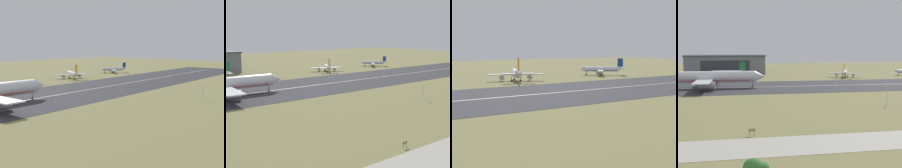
# 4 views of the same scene
# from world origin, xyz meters

# --- Properties ---
(ground_plane) EXTENTS (607.37, 607.37, 0.00)m
(ground_plane) POSITION_xyz_m (0.00, 62.24, 0.00)
(ground_plane) COLOR olive
(runway_strip) EXTENTS (367.37, 49.55, 0.06)m
(runway_strip) POSITION_xyz_m (0.00, 124.48, 0.03)
(runway_strip) COLOR #333338
(runway_strip) RESTS_ON ground_plane
(runway_centreline) EXTENTS (330.64, 0.70, 0.01)m
(runway_centreline) POSITION_xyz_m (0.00, 124.48, 0.07)
(runway_centreline) COLOR silver
(runway_centreline) RESTS_ON runway_strip
(airplane_parked_west) EXTENTS (20.80, 21.24, 9.35)m
(airplane_parked_west) POSITION_xyz_m (45.42, 166.15, 2.92)
(airplane_parked_west) COLOR silver
(airplane_parked_west) RESTS_ON ground_plane
(airplane_parked_far_east) EXTENTS (19.38, 19.76, 7.73)m
(airplane_parked_far_east) POSITION_xyz_m (93.47, 170.03, 2.68)
(airplane_parked_far_east) COLOR silver
(airplane_parked_far_east) RESTS_ON ground_plane
(windsock_pole) EXTENTS (2.11, 1.79, 6.06)m
(windsock_pole) POSITION_xyz_m (25.07, 70.66, 5.40)
(windsock_pole) COLOR #B7B7BC
(windsock_pole) RESTS_ON ground_plane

